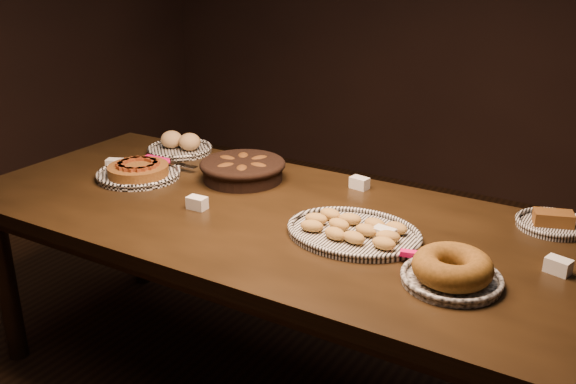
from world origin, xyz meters
The scene contains 8 objects.
buffet_table centered at (0.00, 0.00, 0.68)m, with size 2.40×1.00×0.75m.
apple_tart_plate centered at (-0.70, 0.03, 0.77)m, with size 0.34×0.34×0.06m.
madeleine_platter centered at (0.29, -0.03, 0.77)m, with size 0.45×0.36×0.05m.
bundt_cake_plate centered at (0.66, -0.16, 0.79)m, with size 0.32×0.29×0.09m.
croissant_basket centered at (-0.32, 0.23, 0.80)m, with size 0.41×0.41×0.09m.
bread_roll_plate centered at (-0.77, 0.38, 0.78)m, with size 0.29×0.29×0.09m.
loaf_plate centered at (0.83, 0.38, 0.77)m, with size 0.24×0.24×0.06m.
tent_cards centered at (0.06, 0.07, 0.77)m, with size 1.84×0.54×0.04m.
Camera 1 is at (1.09, -1.75, 1.64)m, focal length 40.00 mm.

